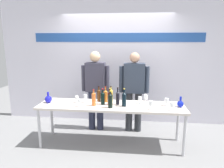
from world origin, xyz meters
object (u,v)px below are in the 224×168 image
Objects in this scene: wine_bottle_1 at (94,98)px; wine_glass_left_0 at (80,101)px; decanter_blue_left at (48,99)px; wine_glass_right_4 at (146,97)px; wine_glass_left_2 at (77,98)px; wine_bottle_6 at (124,99)px; wine_glass_left_1 at (85,97)px; wine_bottle_2 at (118,98)px; wine_bottle_3 at (103,98)px; wine_glass_right_1 at (167,101)px; presenter_left at (96,86)px; display_table at (111,108)px; wine_glass_right_0 at (172,105)px; presenter_right at (134,87)px; wine_glass_right_3 at (151,103)px; wine_bottle_7 at (106,95)px; wine_bottle_8 at (99,95)px; wine_bottle_4 at (111,95)px; wine_glass_right_2 at (140,99)px; wine_bottle_5 at (110,100)px; decanter_blue_right at (180,104)px; wine_bottle_0 at (110,98)px.

wine_bottle_1 reaches higher than wine_glass_left_0.
wine_glass_right_4 is at bearing 5.18° from decanter_blue_left.
wine_glass_left_2 is at bearing 5.43° from decanter_blue_left.
wine_glass_left_1 is at bearing 170.70° from wine_bottle_6.
wine_bottle_2 is 1.95× the size of wine_glass_left_1.
wine_glass_right_1 is at bearing 1.82° from wine_bottle_3.
display_table is at bearing -57.82° from presenter_left.
wine_bottle_3 is at bearing -175.43° from wine_bottle_2.
wine_glass_right_0 is at bearing -5.36° from decanter_blue_left.
wine_glass_left_2 is at bearing 116.88° from wine_glass_left_0.
wine_bottle_6 is at bearing -47.65° from presenter_left.
wine_glass_right_3 is (0.29, -0.82, -0.09)m from presenter_right.
display_table is 1.07m from wine_glass_right_0.
wine_bottle_7 is at bearing 173.20° from wine_glass_right_1.
wine_glass_right_4 reaches higher than wine_glass_left_0.
wine_glass_right_3 is (0.58, -0.20, -0.03)m from wine_bottle_2.
wine_bottle_1 is 0.99× the size of wine_bottle_8.
wine_bottle_6 is at bearing -27.33° from wine_bottle_8.
presenter_left is at bearing 120.79° from wine_bottle_7.
wine_glass_left_0 is at bearing -145.66° from wine_bottle_4.
wine_glass_left_0 is (-0.14, -0.80, -0.10)m from presenter_left.
decanter_blue_left is at bearing -174.82° from wine_glass_right_4.
wine_glass_right_3 reaches higher than wine_glass_right_2.
wine_glass_right_3 reaches higher than wine_glass_left_0.
wine_bottle_5 is 1.90× the size of wine_glass_right_4.
decanter_blue_right is at bearing -10.34° from wine_glass_right_1.
wine_bottle_3 is at bearing 131.86° from wine_bottle_5.
wine_bottle_4 is 2.03× the size of wine_glass_right_3.
wine_bottle_7 is 0.75m from wine_glass_right_4.
wine_bottle_1 is (-1.52, -0.08, 0.07)m from decanter_blue_right.
wine_glass_left_0 is (-0.78, -0.10, -0.04)m from wine_bottle_6.
wine_glass_left_1 reaches higher than wine_glass_left_0.
wine_bottle_0 reaches higher than wine_glass_right_3.
wine_bottle_2 is 1.06× the size of wine_bottle_8.
wine_glass_right_1 is 0.87× the size of wine_glass_right_4.
wine_bottle_2 reaches higher than wine_glass_left_1.
wine_bottle_2 reaches higher than wine_glass_right_3.
display_table is 0.55m from wine_glass_right_2.
decanter_blue_left is at bearing -168.13° from wine_bottle_8.
wine_glass_left_1 is (0.05, 0.22, 0.02)m from wine_glass_left_0.
presenter_left is 0.96m from wine_bottle_6.
wine_glass_right_1 is at bearing 1.11° from decanter_blue_left.
wine_glass_right_1 is (1.01, 0.05, -0.04)m from wine_bottle_0.
wine_bottle_4 is 2.21× the size of wine_glass_right_0.
wine_bottle_2 is (0.12, 0.03, 0.19)m from display_table.
presenter_right is (1.59, 0.64, 0.12)m from decanter_blue_left.
wine_glass_right_2 is (1.01, 0.04, -0.01)m from wine_glass_left_1.
wine_bottle_0 reaches higher than decanter_blue_left.
wine_bottle_5 is (0.41, -0.82, -0.06)m from presenter_left.
decanter_blue_right is at bearing -7.41° from wine_bottle_7.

